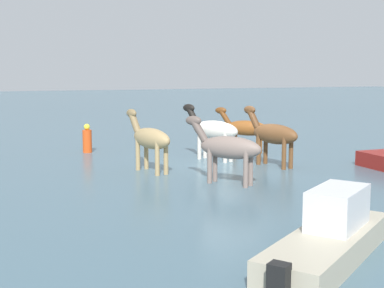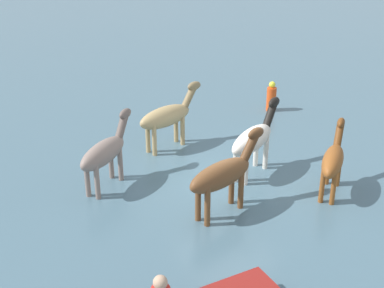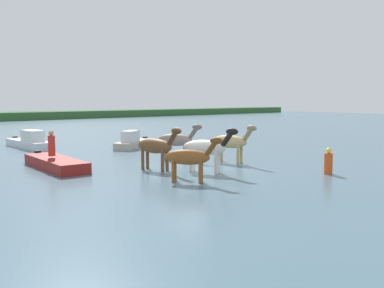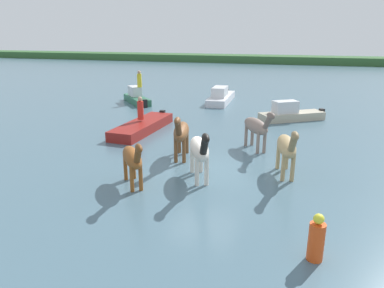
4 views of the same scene
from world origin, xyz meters
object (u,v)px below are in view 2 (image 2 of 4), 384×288
horse_chestnut_trailing (223,174)px  horse_mid_herd (105,152)px  buoy_channel_marker (271,98)px  horse_rear_stallion (254,139)px  horse_dark_mare (333,160)px  horse_gray_outer (167,116)px

horse_chestnut_trailing → horse_mid_herd: 3.40m
horse_mid_herd → buoy_channel_marker: 7.95m
buoy_channel_marker → horse_mid_herd: bearing=107.0°
horse_rear_stallion → horse_mid_herd: size_ratio=1.11×
horse_dark_mare → horse_mid_herd: bearing=108.3°
horse_chestnut_trailing → horse_dark_mare: bearing=-24.1°
horse_rear_stallion → horse_dark_mare: size_ratio=1.24×
horse_chestnut_trailing → buoy_channel_marker: (5.07, -5.59, -0.59)m
buoy_channel_marker → horse_chestnut_trailing: bearing=132.2°
horse_gray_outer → horse_dark_mare: horse_gray_outer is taller
horse_chestnut_trailing → horse_mid_herd: horse_chestnut_trailing is taller
horse_rear_stallion → buoy_channel_marker: 5.29m
horse_chestnut_trailing → horse_gray_outer: 4.20m
horse_mid_herd → horse_dark_mare: horse_mid_herd is taller
horse_gray_outer → buoy_channel_marker: size_ratio=2.21×
horse_mid_herd → buoy_channel_marker: size_ratio=1.95×
horse_dark_mare → buoy_channel_marker: size_ratio=1.76×
horse_mid_herd → horse_gray_outer: horse_gray_outer is taller
horse_mid_herd → buoy_channel_marker: bearing=-17.5°
horse_dark_mare → buoy_channel_marker: bearing=28.2°
horse_chestnut_trailing → horse_mid_herd: size_ratio=1.16×
horse_dark_mare → horse_chestnut_trailing: bearing=130.3°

